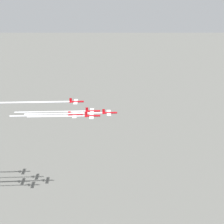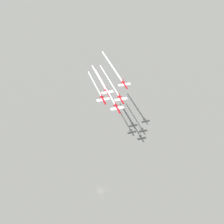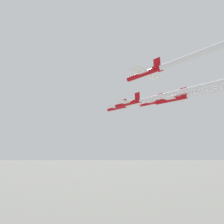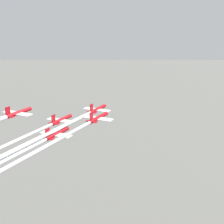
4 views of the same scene
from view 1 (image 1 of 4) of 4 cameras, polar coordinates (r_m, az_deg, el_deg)
name	(u,v)px [view 1 (image 1 of 4)]	position (r m, az deg, el deg)	size (l,w,h in m)	color
jet_0	(109,113)	(213.14, -0.52, -0.14)	(9.43, 9.60, 3.43)	#B20C14
jet_1	(92,111)	(219.97, -3.62, 0.19)	(9.43, 9.60, 3.43)	#B20C14
jet_2	(92,116)	(206.41, -3.69, -0.69)	(9.43, 9.60, 3.43)	#B20C14
jet_3	(76,102)	(225.07, -6.59, 1.90)	(9.43, 9.60, 3.43)	#B20C14
jet_4	(75,115)	(214.23, -6.76, -0.55)	(9.43, 9.60, 3.43)	#B20C14
smoke_trail_0	(64,114)	(214.49, -8.85, -0.29)	(30.36, 44.38, 1.07)	white
smoke_trail_1	(50,112)	(222.67, -11.24, 0.04)	(28.47, 41.70, 0.88)	white
smoke_trail_2	(56,116)	(208.37, -10.19, -0.81)	(21.81, 31.81, 0.86)	white
smoke_trail_3	(32,102)	(229.63, -14.47, 1.71)	(31.04, 45.26, 1.26)	white
smoke_trail_4	(39,116)	(217.55, -13.20, -0.66)	(22.93, 33.37, 1.02)	white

